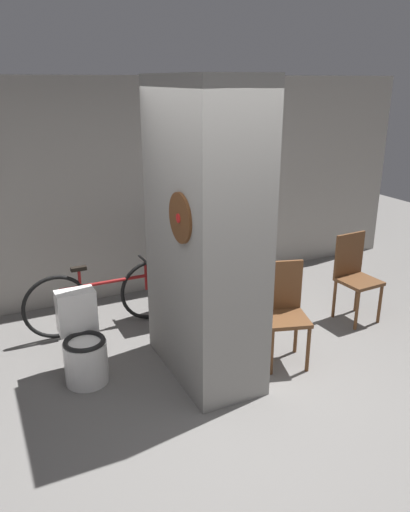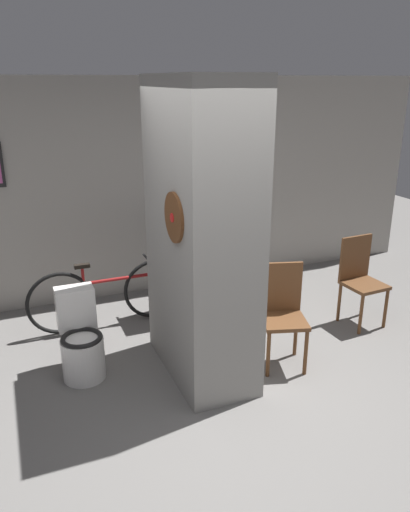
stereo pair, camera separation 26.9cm
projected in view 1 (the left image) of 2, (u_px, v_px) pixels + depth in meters
The scene contains 9 objects.
ground_plane at pixel (230, 406), 4.13m from camera, with size 14.00×14.00×0.00m, color slate.
wall_back at pixel (127, 191), 5.93m from camera, with size 8.00×0.09×2.60m.
pillar_center at pixel (204, 235), 4.26m from camera, with size 0.66×1.27×2.60m.
counter_shelf at pixel (205, 272), 5.73m from camera, with size 1.18×0.44×0.93m.
toilet at pixel (83, 345), 4.43m from camera, with size 0.38×0.54×0.78m.
chair_near_pillar at pixel (284, 308), 4.66m from camera, with size 0.50×0.50×0.97m.
chair_by_doorway at pixel (355, 273), 5.50m from camera, with size 0.42×0.42×0.97m.
bicycle at pixel (106, 297), 5.32m from camera, with size 1.72×0.42×0.75m.
bottle_tall at pixel (185, 225), 5.52m from camera, with size 0.09×0.09×0.29m.
Camera 1 is at (-1.69, -3.04, 2.56)m, focal length 35.00 mm.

